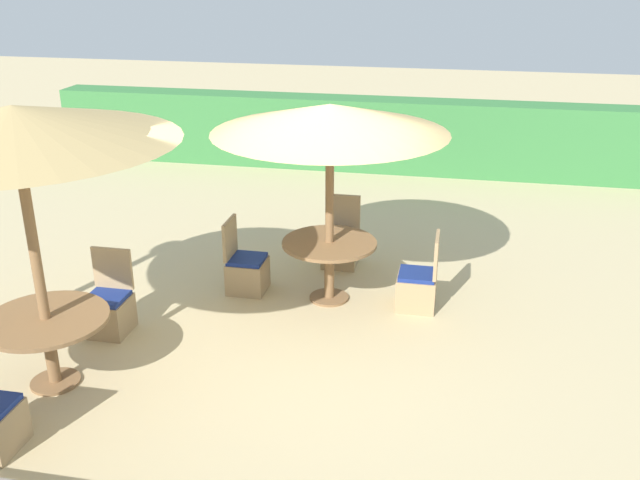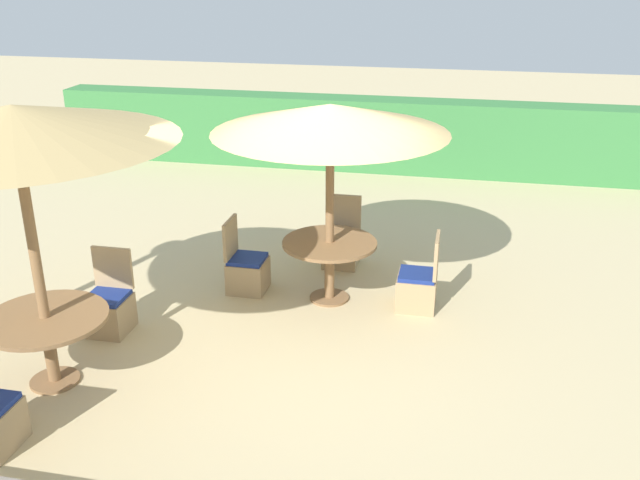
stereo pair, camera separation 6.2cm
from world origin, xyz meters
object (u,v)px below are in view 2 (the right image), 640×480
at_px(patio_chair_center_north, 341,246).
at_px(patio_chair_front_left_north, 109,309).
at_px(parasol_front_left, 13,125).
at_px(parasol_center, 330,119).
at_px(patio_chair_center_east, 418,287).
at_px(round_table_front_left, 47,329).
at_px(round_table_center, 330,253).
at_px(patio_chair_center_west, 247,271).

xyz_separation_m(patio_chair_center_north, patio_chair_front_left_north, (-2.21, -2.34, 0.00)).
xyz_separation_m(patio_chair_center_north, parasol_front_left, (-2.27, -3.42, 2.32)).
height_order(parasol_center, patio_chair_center_east, parasol_center).
relative_size(parasol_front_left, round_table_front_left, 2.39).
bearing_deg(patio_chair_center_north, round_table_center, 92.27).
xyz_separation_m(round_table_center, patio_chair_center_north, (-0.04, 1.07, -0.35)).
distance_m(parasol_center, patio_chair_front_left_north, 3.25).
bearing_deg(patio_chair_center_east, patio_chair_center_north, 46.19).
xyz_separation_m(parasol_front_left, patio_chair_front_left_north, (0.06, 1.07, -2.32)).
xyz_separation_m(patio_chair_center_east, parasol_front_left, (-3.39, -2.35, 2.32)).
bearing_deg(round_table_front_left, parasol_front_left, 180.00).
bearing_deg(round_table_center, patio_chair_center_north, 92.27).
relative_size(parasol_center, round_table_center, 2.37).
relative_size(parasol_center, parasol_front_left, 0.95).
distance_m(parasol_center, round_table_front_left, 3.68).
relative_size(parasol_center, patio_chair_center_north, 2.90).
relative_size(round_table_center, patio_chair_front_left_north, 1.22).
bearing_deg(patio_chair_center_west, patio_chair_center_east, 89.00).
xyz_separation_m(round_table_front_left, patio_chair_front_left_north, (0.06, 1.07, -0.33)).
bearing_deg(patio_chair_center_east, parasol_center, 89.80).
distance_m(round_table_center, patio_chair_center_east, 1.13).
bearing_deg(patio_chair_center_north, patio_chair_center_west, 45.41).
distance_m(parasol_center, patio_chair_center_west, 2.23).
height_order(parasol_center, round_table_front_left, parasol_center).
bearing_deg(patio_chair_center_west, round_table_center, 88.18).
height_order(patio_chair_center_east, patio_chair_center_west, same).
bearing_deg(patio_chair_front_left_north, patio_chair_center_east, -159.12).
bearing_deg(patio_chair_center_north, patio_chair_center_east, 136.19).
bearing_deg(round_table_front_left, patio_chair_center_east, 34.70).
bearing_deg(patio_chair_center_east, patio_chair_center_west, 89.00).
distance_m(parasol_center, round_table_center, 1.62).
relative_size(patio_chair_center_west, patio_chair_front_left_north, 1.00).
bearing_deg(parasol_front_left, patio_chair_center_west, 62.30).
height_order(round_table_center, patio_chair_front_left_north, patio_chair_front_left_north).
xyz_separation_m(patio_chair_center_west, patio_chair_front_left_north, (-1.20, -1.31, 0.00)).
bearing_deg(patio_chair_front_left_north, patio_chair_center_west, -132.43).
xyz_separation_m(patio_chair_center_east, round_table_front_left, (-3.39, -2.35, 0.33)).
xyz_separation_m(patio_chair_center_west, parasol_front_left, (-1.25, -2.38, 2.32)).
xyz_separation_m(parasol_center, parasol_front_left, (-2.31, -2.35, 0.35)).
bearing_deg(parasol_center, patio_chair_center_west, 178.18).
xyz_separation_m(patio_chair_center_east, patio_chair_front_left_north, (-3.33, -1.27, 0.00)).
bearing_deg(patio_chair_front_left_north, round_table_center, -150.55).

